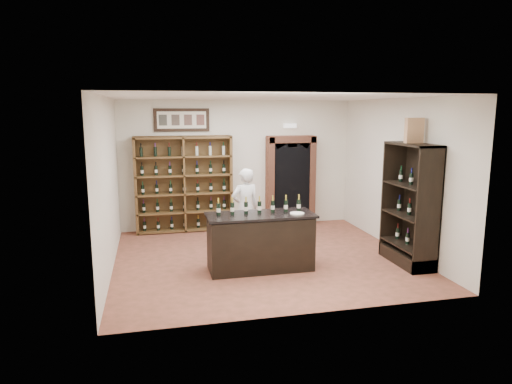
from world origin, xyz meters
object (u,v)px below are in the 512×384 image
at_px(wine_shelf, 184,184).
at_px(tasting_counter, 260,242).
at_px(side_cabinet, 410,223).
at_px(shopkeeper, 245,208).
at_px(wine_crate, 414,130).
at_px(counter_bottle_0, 219,209).

xyz_separation_m(wine_shelf, tasting_counter, (1.10, -2.93, -0.61)).
height_order(tasting_counter, side_cabinet, side_cabinet).
xyz_separation_m(tasting_counter, shopkeeper, (0.02, 1.40, 0.32)).
relative_size(side_cabinet, wine_crate, 4.99).
relative_size(tasting_counter, wine_crate, 4.26).
height_order(wine_shelf, side_cabinet, same).
xyz_separation_m(shopkeeper, wine_crate, (2.70, -1.66, 1.61)).
bearing_deg(counter_bottle_0, wine_shelf, 97.57).
height_order(wine_shelf, tasting_counter, wine_shelf).
distance_m(counter_bottle_0, shopkeeper, 1.55).
distance_m(counter_bottle_0, side_cabinet, 3.48).
bearing_deg(wine_crate, counter_bottle_0, -179.87).
relative_size(wine_shelf, wine_crate, 4.99).
height_order(counter_bottle_0, side_cabinet, side_cabinet).
distance_m(counter_bottle_0, wine_crate, 3.69).
xyz_separation_m(wine_shelf, shopkeeper, (1.12, -1.53, -0.29)).
distance_m(wine_shelf, shopkeeper, 1.92).
bearing_deg(counter_bottle_0, tasting_counter, -5.73).
xyz_separation_m(counter_bottle_0, shopkeeper, (0.74, 1.33, -0.30)).
relative_size(counter_bottle_0, shopkeeper, 0.19).
bearing_deg(shopkeeper, wine_crate, 136.84).
xyz_separation_m(side_cabinet, shopkeeper, (-2.71, 1.70, 0.06)).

